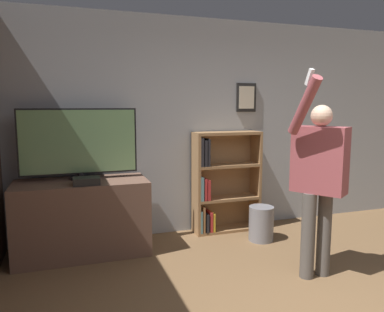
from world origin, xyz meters
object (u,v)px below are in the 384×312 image
at_px(television, 79,143).
at_px(game_console, 86,181).
at_px(waste_bin, 261,223).
at_px(person, 319,174).
at_px(bookshelf, 220,183).

bearing_deg(television, game_console, -80.95).
bearing_deg(television, waste_bin, -9.99).
bearing_deg(waste_bin, person, -89.05).
relative_size(game_console, person, 0.14).
distance_m(person, waste_bin, 1.29).
height_order(game_console, person, person).
distance_m(game_console, person, 2.30).
relative_size(bookshelf, waste_bin, 3.09).
height_order(bookshelf, waste_bin, bookshelf).
bearing_deg(person, waste_bin, 147.32).
relative_size(game_console, bookshelf, 0.21).
bearing_deg(bookshelf, television, -175.82).
bearing_deg(game_console, person, -28.09).
xyz_separation_m(person, waste_bin, (-0.02, 1.02, -0.78)).
relative_size(television, game_console, 4.65).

